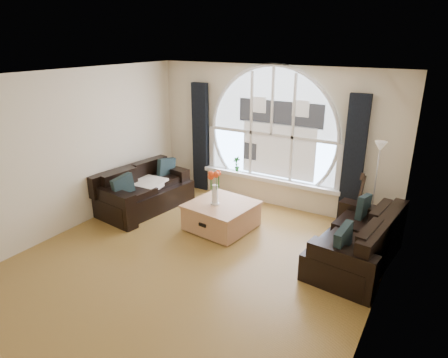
% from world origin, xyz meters
% --- Properties ---
extents(ground, '(5.00, 5.50, 0.01)m').
position_xyz_m(ground, '(0.00, 0.00, 0.00)').
color(ground, brown).
rests_on(ground, ground).
extents(ceiling, '(5.00, 5.50, 0.01)m').
position_xyz_m(ceiling, '(0.00, 0.00, 2.70)').
color(ceiling, silver).
rests_on(ceiling, ground).
extents(wall_back, '(5.00, 0.01, 2.70)m').
position_xyz_m(wall_back, '(0.00, 2.75, 1.35)').
color(wall_back, beige).
rests_on(wall_back, ground).
extents(wall_left, '(0.01, 5.50, 2.70)m').
position_xyz_m(wall_left, '(-2.50, 0.00, 1.35)').
color(wall_left, beige).
rests_on(wall_left, ground).
extents(wall_right, '(0.01, 5.50, 2.70)m').
position_xyz_m(wall_right, '(2.50, 0.00, 1.35)').
color(wall_right, beige).
rests_on(wall_right, ground).
extents(attic_slope, '(0.92, 5.50, 0.72)m').
position_xyz_m(attic_slope, '(2.20, 0.00, 2.35)').
color(attic_slope, silver).
rests_on(attic_slope, ground).
extents(arched_window, '(2.60, 0.06, 2.15)m').
position_xyz_m(arched_window, '(0.00, 2.72, 1.62)').
color(arched_window, silver).
rests_on(arched_window, wall_back).
extents(window_sill, '(2.90, 0.22, 0.08)m').
position_xyz_m(window_sill, '(0.00, 2.65, 0.51)').
color(window_sill, white).
rests_on(window_sill, wall_back).
extents(window_frame, '(2.76, 0.08, 2.15)m').
position_xyz_m(window_frame, '(0.00, 2.69, 1.62)').
color(window_frame, white).
rests_on(window_frame, wall_back).
extents(neighbor_house, '(1.70, 0.02, 1.50)m').
position_xyz_m(neighbor_house, '(0.15, 2.71, 1.50)').
color(neighbor_house, silver).
rests_on(neighbor_house, wall_back).
extents(curtain_left, '(0.35, 0.12, 2.30)m').
position_xyz_m(curtain_left, '(-1.60, 2.63, 1.15)').
color(curtain_left, black).
rests_on(curtain_left, ground).
extents(curtain_right, '(0.35, 0.12, 2.30)m').
position_xyz_m(curtain_right, '(1.60, 2.63, 1.15)').
color(curtain_right, black).
rests_on(curtain_right, ground).
extents(sofa_left, '(1.15, 1.93, 0.81)m').
position_xyz_m(sofa_left, '(-1.95, 1.19, 0.40)').
color(sofa_left, black).
rests_on(sofa_left, ground).
extents(sofa_right, '(1.11, 1.90, 0.80)m').
position_xyz_m(sofa_right, '(2.05, 1.21, 0.40)').
color(sofa_right, black).
rests_on(sofa_right, ground).
extents(coffee_chest, '(1.16, 1.16, 0.51)m').
position_xyz_m(coffee_chest, '(-0.22, 1.19, 0.26)').
color(coffee_chest, tan).
rests_on(coffee_chest, ground).
extents(throw_blanket, '(0.57, 0.57, 0.10)m').
position_xyz_m(throw_blanket, '(-1.89, 1.24, 0.50)').
color(throw_blanket, silver).
rests_on(throw_blanket, sofa_left).
extents(vase_flowers, '(0.24, 0.24, 0.70)m').
position_xyz_m(vase_flowers, '(-0.30, 1.10, 0.86)').
color(vase_flowers, white).
rests_on(vase_flowers, coffee_chest).
extents(floor_lamp, '(0.24, 0.24, 1.60)m').
position_xyz_m(floor_lamp, '(2.04, 2.38, 0.80)').
color(floor_lamp, '#B2B2B2').
rests_on(floor_lamp, ground).
extents(guitar, '(0.42, 0.36, 1.06)m').
position_xyz_m(guitar, '(1.84, 2.40, 0.53)').
color(guitar, brown).
rests_on(guitar, ground).
extents(potted_plant, '(0.18, 0.14, 0.31)m').
position_xyz_m(potted_plant, '(-0.73, 2.65, 0.70)').
color(potted_plant, '#1E6023').
rests_on(potted_plant, window_sill).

